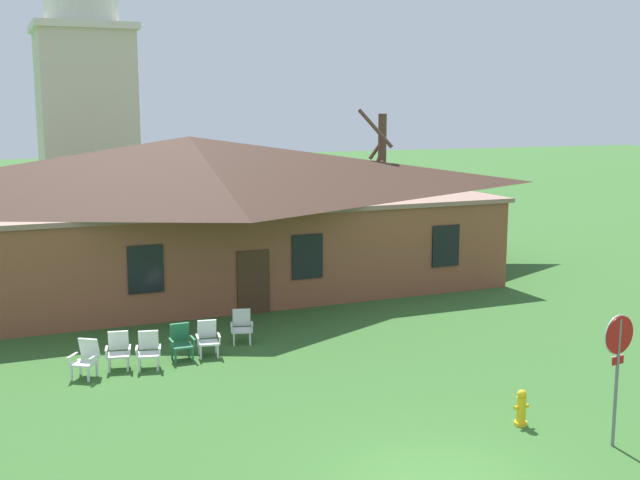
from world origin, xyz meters
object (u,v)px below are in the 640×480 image
object	(u,v)px
lawn_chair_near_door	(118,349)
fire_hydrant	(521,408)
lawn_chair_left_end	(148,349)
lawn_chair_middle	(181,341)
lawn_chair_right_end	(208,337)
stop_sign	(618,354)
lawn_chair_far_side	(242,325)
lawn_chair_by_porch	(86,357)

from	to	relation	value
lawn_chair_near_door	fire_hydrant	size ratio (longest dim) A/B	1.21
lawn_chair_left_end	fire_hydrant	size ratio (longest dim) A/B	1.21
lawn_chair_left_end	lawn_chair_middle	distance (m)	1.03
lawn_chair_left_end	lawn_chair_right_end	world-z (taller)	same
stop_sign	lawn_chair_near_door	size ratio (longest dim) A/B	2.82
lawn_chair_right_end	fire_hydrant	bearing A→B (deg)	-56.62
lawn_chair_middle	lawn_chair_far_side	world-z (taller)	same
lawn_chair_near_door	lawn_chair_by_porch	bearing A→B (deg)	-156.71
lawn_chair_far_side	lawn_chair_near_door	bearing A→B (deg)	-165.33
lawn_chair_left_end	lawn_chair_far_side	xyz separation A→B (m)	(2.91, 1.21, 0.00)
lawn_chair_far_side	fire_hydrant	xyz separation A→B (m)	(3.63, -8.15, -0.12)
stop_sign	fire_hydrant	xyz separation A→B (m)	(-1.05, 1.58, -1.54)
lawn_chair_middle	fire_hydrant	bearing A→B (deg)	-52.67
stop_sign	lawn_chair_left_end	xyz separation A→B (m)	(-7.59, 8.52, -1.42)
lawn_chair_by_porch	lawn_chair_left_end	world-z (taller)	same
lawn_chair_by_porch	lawn_chair_right_end	world-z (taller)	same
lawn_chair_middle	stop_sign	bearing A→B (deg)	-53.32
lawn_chair_near_door	lawn_chair_far_side	xyz separation A→B (m)	(3.64, 0.95, 0.00)
lawn_chair_right_end	lawn_chair_far_side	world-z (taller)	same
lawn_chair_near_door	lawn_chair_right_end	world-z (taller)	same
lawn_chair_right_end	lawn_chair_middle	bearing A→B (deg)	-178.05
lawn_chair_by_porch	lawn_chair_left_end	bearing A→B (deg)	3.82
lawn_chair_by_porch	lawn_chair_far_side	bearing A→B (deg)	16.38
stop_sign	lawn_chair_left_end	world-z (taller)	stop_sign
lawn_chair_near_door	lawn_chair_far_side	distance (m)	3.76
lawn_chair_middle	lawn_chair_far_side	bearing A→B (deg)	22.58
lawn_chair_right_end	lawn_chair_near_door	bearing A→B (deg)	-176.21
stop_sign	lawn_chair_right_end	size ratio (longest dim) A/B	2.82
stop_sign	lawn_chair_right_end	distance (m)	10.80
lawn_chair_left_end	fire_hydrant	distance (m)	9.54
stop_sign	lawn_chair_by_porch	distance (m)	12.53
lawn_chair_left_end	lawn_chair_right_end	bearing A→B (deg)	14.04
lawn_chair_far_side	fire_hydrant	distance (m)	8.93
stop_sign	lawn_chair_far_side	bearing A→B (deg)	115.66
lawn_chair_by_porch	lawn_chair_middle	world-z (taller)	same
lawn_chair_left_end	fire_hydrant	xyz separation A→B (m)	(6.54, -6.94, -0.12)
fire_hydrant	lawn_chair_near_door	bearing A→B (deg)	135.26
lawn_chair_left_end	fire_hydrant	bearing A→B (deg)	-46.69
lawn_chair_right_end	lawn_chair_far_side	size ratio (longest dim) A/B	1.00
lawn_chair_middle	lawn_chair_right_end	size ratio (longest dim) A/B	1.00
stop_sign	lawn_chair_middle	xyz separation A→B (m)	(-6.64, 8.92, -1.42)
lawn_chair_by_porch	lawn_chair_far_side	world-z (taller)	same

